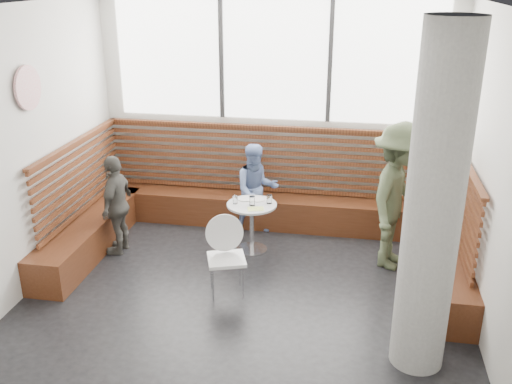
% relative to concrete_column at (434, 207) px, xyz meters
% --- Properties ---
extents(room, '(5.00, 5.00, 3.20)m').
position_rel_concrete_column_xyz_m(room, '(-1.85, 0.60, 0.00)').
color(room, silver).
rests_on(room, ground).
extents(booth, '(5.00, 2.50, 1.44)m').
position_rel_concrete_column_xyz_m(booth, '(-1.85, 2.37, -1.19)').
color(booth, '#472311').
rests_on(booth, ground).
extents(concrete_column, '(0.50, 0.50, 3.20)m').
position_rel_concrete_column_xyz_m(concrete_column, '(0.00, 0.00, 0.00)').
color(concrete_column, gray).
rests_on(concrete_column, ground).
extents(wall_art, '(0.03, 0.50, 0.50)m').
position_rel_concrete_column_xyz_m(wall_art, '(-4.31, 1.00, 0.70)').
color(wall_art, white).
rests_on(wall_art, room).
extents(cafe_table, '(0.65, 0.65, 0.67)m').
position_rel_concrete_column_xyz_m(cafe_table, '(-1.98, 2.00, -1.12)').
color(cafe_table, silver).
rests_on(cafe_table, ground).
extents(cafe_chair, '(0.44, 0.43, 0.92)m').
position_rel_concrete_column_xyz_m(cafe_chair, '(-2.06, 0.93, -1.06)').
color(cafe_chair, white).
rests_on(cafe_chair, ground).
extents(adult_man, '(1.04, 1.36, 1.86)m').
position_rel_concrete_column_xyz_m(adult_man, '(-0.15, 1.93, -0.67)').
color(adult_man, '#444F35').
rests_on(adult_man, ground).
extents(child_back, '(0.78, 0.70, 1.31)m').
position_rel_concrete_column_xyz_m(child_back, '(-2.02, 2.56, -0.95)').
color(child_back, '#6D84BD').
rests_on(child_back, ground).
extents(child_left, '(0.33, 0.78, 1.34)m').
position_rel_concrete_column_xyz_m(child_left, '(-3.71, 1.68, -0.93)').
color(child_left, '#51504A').
rests_on(child_left, ground).
extents(plate_near, '(0.20, 0.20, 0.01)m').
position_rel_concrete_column_xyz_m(plate_near, '(-2.09, 2.14, -0.92)').
color(plate_near, white).
rests_on(plate_near, cafe_table).
extents(plate_far, '(0.19, 0.19, 0.01)m').
position_rel_concrete_column_xyz_m(plate_far, '(-1.93, 2.15, -0.92)').
color(plate_far, white).
rests_on(plate_far, cafe_table).
extents(glass_left, '(0.06, 0.06, 0.10)m').
position_rel_concrete_column_xyz_m(glass_left, '(-2.19, 1.97, -0.88)').
color(glass_left, white).
rests_on(glass_left, cafe_table).
extents(glass_mid, '(0.08, 0.08, 0.12)m').
position_rel_concrete_column_xyz_m(glass_mid, '(-1.96, 1.95, -0.87)').
color(glass_mid, white).
rests_on(glass_mid, cafe_table).
extents(glass_right, '(0.07, 0.07, 0.11)m').
position_rel_concrete_column_xyz_m(glass_right, '(-1.76, 2.06, -0.87)').
color(glass_right, white).
rests_on(glass_right, cafe_table).
extents(menu_card, '(0.24, 0.19, 0.00)m').
position_rel_concrete_column_xyz_m(menu_card, '(-1.90, 1.84, -0.93)').
color(menu_card, '#A5C64C').
rests_on(menu_card, cafe_table).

